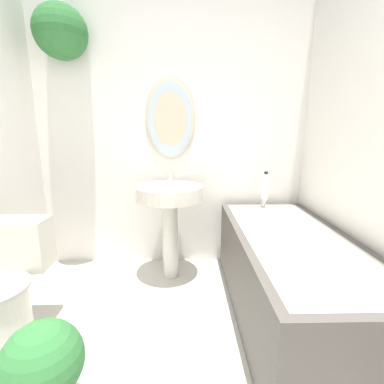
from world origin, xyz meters
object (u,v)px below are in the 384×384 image
(toilet, at_px, (3,295))
(shampoo_bottle, at_px, (265,186))
(bathtub, at_px, (291,275))
(pedestal_sink, at_px, (170,205))
(potted_plant, at_px, (44,369))

(toilet, xyz_separation_m, shampoo_bottle, (1.74, 0.89, 0.46))
(bathtub, bearing_deg, pedestal_sink, 146.05)
(shampoo_bottle, bearing_deg, pedestal_sink, -171.42)
(shampoo_bottle, xyz_separation_m, potted_plant, (-1.28, -1.35, -0.51))
(shampoo_bottle, distance_m, potted_plant, 1.93)
(bathtub, xyz_separation_m, potted_plant, (-1.28, -0.68, -0.04))
(toilet, distance_m, potted_plant, 0.66)
(potted_plant, bearing_deg, bathtub, 27.76)
(bathtub, relative_size, shampoo_bottle, 6.77)
(toilet, height_order, bathtub, toilet)
(shampoo_bottle, bearing_deg, toilet, -152.99)
(toilet, xyz_separation_m, bathtub, (1.74, 0.21, -0.01))
(potted_plant, bearing_deg, toilet, 134.55)
(bathtub, distance_m, shampoo_bottle, 0.82)
(pedestal_sink, xyz_separation_m, bathtub, (0.82, -0.55, -0.34))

